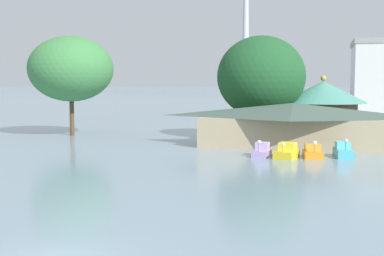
{
  "coord_description": "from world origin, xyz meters",
  "views": [
    {
      "loc": [
        9.51,
        -16.3,
        6.63
      ],
      "look_at": [
        0.2,
        20.1,
        3.29
      ],
      "focal_mm": 46.68,
      "sensor_mm": 36.0,
      "label": 1
    }
  ],
  "objects_px": {
    "pedal_boat_orange": "(313,152)",
    "shoreline_tree_mid": "(261,77)",
    "green_roof_pavilion": "(323,106)",
    "shoreline_tree_tall_left": "(71,69)",
    "pedal_boat_yellow": "(287,152)",
    "pedal_boat_cyan": "(343,151)",
    "boathouse": "(293,124)",
    "pedal_boat_lavender": "(262,151)"
  },
  "relations": [
    {
      "from": "pedal_boat_orange",
      "to": "boathouse",
      "type": "bearing_deg",
      "value": -171.8
    },
    {
      "from": "pedal_boat_cyan",
      "to": "shoreline_tree_mid",
      "type": "relative_size",
      "value": 0.26
    },
    {
      "from": "pedal_boat_orange",
      "to": "shoreline_tree_mid",
      "type": "height_order",
      "value": "shoreline_tree_mid"
    },
    {
      "from": "shoreline_tree_tall_left",
      "to": "shoreline_tree_mid",
      "type": "relative_size",
      "value": 1.03
    },
    {
      "from": "pedal_boat_lavender",
      "to": "boathouse",
      "type": "height_order",
      "value": "boathouse"
    },
    {
      "from": "pedal_boat_yellow",
      "to": "shoreline_tree_tall_left",
      "type": "distance_m",
      "value": 31.86
    },
    {
      "from": "pedal_boat_yellow",
      "to": "green_roof_pavilion",
      "type": "bearing_deg",
      "value": -178.15
    },
    {
      "from": "pedal_boat_cyan",
      "to": "shoreline_tree_mid",
      "type": "xyz_separation_m",
      "value": [
        -8.96,
        12.96,
        6.9
      ]
    },
    {
      "from": "pedal_boat_yellow",
      "to": "green_roof_pavilion",
      "type": "relative_size",
      "value": 0.29
    },
    {
      "from": "pedal_boat_lavender",
      "to": "pedal_boat_cyan",
      "type": "relative_size",
      "value": 0.78
    },
    {
      "from": "green_roof_pavilion",
      "to": "shoreline_tree_tall_left",
      "type": "relative_size",
      "value": 0.83
    },
    {
      "from": "green_roof_pavilion",
      "to": "shoreline_tree_mid",
      "type": "bearing_deg",
      "value": -157.65
    },
    {
      "from": "pedal_boat_lavender",
      "to": "pedal_boat_orange",
      "type": "distance_m",
      "value": 4.56
    },
    {
      "from": "pedal_boat_orange",
      "to": "green_roof_pavilion",
      "type": "xyz_separation_m",
      "value": [
        0.87,
        16.83,
        3.43
      ]
    },
    {
      "from": "green_roof_pavilion",
      "to": "pedal_boat_orange",
      "type": "bearing_deg",
      "value": -92.96
    },
    {
      "from": "pedal_boat_orange",
      "to": "shoreline_tree_tall_left",
      "type": "xyz_separation_m",
      "value": [
        -30.27,
        12.2,
        8.02
      ]
    },
    {
      "from": "pedal_boat_orange",
      "to": "pedal_boat_cyan",
      "type": "distance_m",
      "value": 2.8
    },
    {
      "from": "pedal_boat_orange",
      "to": "shoreline_tree_tall_left",
      "type": "relative_size",
      "value": 0.22
    },
    {
      "from": "boathouse",
      "to": "green_roof_pavilion",
      "type": "bearing_deg",
      "value": 71.44
    },
    {
      "from": "pedal_boat_cyan",
      "to": "shoreline_tree_mid",
      "type": "height_order",
      "value": "shoreline_tree_mid"
    },
    {
      "from": "pedal_boat_yellow",
      "to": "shoreline_tree_mid",
      "type": "relative_size",
      "value": 0.25
    },
    {
      "from": "pedal_boat_orange",
      "to": "boathouse",
      "type": "relative_size",
      "value": 0.14
    },
    {
      "from": "boathouse",
      "to": "green_roof_pavilion",
      "type": "relative_size",
      "value": 1.95
    },
    {
      "from": "boathouse",
      "to": "shoreline_tree_mid",
      "type": "height_order",
      "value": "shoreline_tree_mid"
    },
    {
      "from": "pedal_boat_orange",
      "to": "shoreline_tree_mid",
      "type": "distance_m",
      "value": 16.77
    },
    {
      "from": "green_roof_pavilion",
      "to": "pedal_boat_cyan",
      "type": "bearing_deg",
      "value": -83.63
    },
    {
      "from": "pedal_boat_lavender",
      "to": "pedal_boat_yellow",
      "type": "relative_size",
      "value": 0.79
    },
    {
      "from": "pedal_boat_orange",
      "to": "shoreline_tree_tall_left",
      "type": "bearing_deg",
      "value": -119.68
    },
    {
      "from": "pedal_boat_orange",
      "to": "green_roof_pavilion",
      "type": "height_order",
      "value": "green_roof_pavilion"
    },
    {
      "from": "pedal_boat_cyan",
      "to": "green_roof_pavilion",
      "type": "xyz_separation_m",
      "value": [
        -1.78,
        15.91,
        3.36
      ]
    },
    {
      "from": "pedal_boat_lavender",
      "to": "shoreline_tree_mid",
      "type": "distance_m",
      "value": 16.01
    },
    {
      "from": "green_roof_pavilion",
      "to": "shoreline_tree_tall_left",
      "type": "xyz_separation_m",
      "value": [
        -31.14,
        -4.63,
        4.59
      ]
    },
    {
      "from": "shoreline_tree_tall_left",
      "to": "pedal_boat_cyan",
      "type": "bearing_deg",
      "value": -18.92
    },
    {
      "from": "green_roof_pavilion",
      "to": "pedal_boat_lavender",
      "type": "bearing_deg",
      "value": -107.39
    },
    {
      "from": "shoreline_tree_tall_left",
      "to": "pedal_boat_yellow",
      "type": "bearing_deg",
      "value": -24.83
    },
    {
      "from": "pedal_boat_cyan",
      "to": "boathouse",
      "type": "distance_m",
      "value": 8.54
    },
    {
      "from": "pedal_boat_lavender",
      "to": "boathouse",
      "type": "distance_m",
      "value": 8.68
    },
    {
      "from": "pedal_boat_cyan",
      "to": "shoreline_tree_mid",
      "type": "distance_m",
      "value": 17.2
    },
    {
      "from": "pedal_boat_yellow",
      "to": "boathouse",
      "type": "distance_m",
      "value": 8.66
    },
    {
      "from": "pedal_boat_cyan",
      "to": "pedal_boat_orange",
      "type": "bearing_deg",
      "value": -78.61
    },
    {
      "from": "boathouse",
      "to": "shoreline_tree_tall_left",
      "type": "height_order",
      "value": "shoreline_tree_tall_left"
    },
    {
      "from": "pedal_boat_yellow",
      "to": "shoreline_tree_tall_left",
      "type": "bearing_deg",
      "value": -102.85
    }
  ]
}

